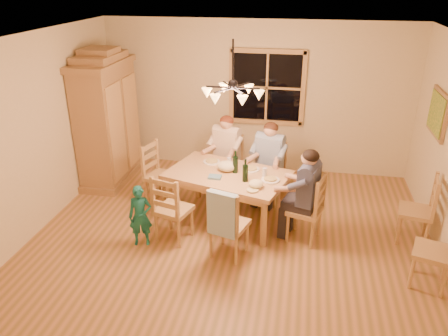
% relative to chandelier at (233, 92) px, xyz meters
% --- Properties ---
extents(floor, '(5.50, 5.50, 0.00)m').
position_rel_chandelier_xyz_m(floor, '(0.00, 0.00, -2.08)').
color(floor, olive).
rests_on(floor, ground).
extents(ceiling, '(5.50, 5.00, 0.02)m').
position_rel_chandelier_xyz_m(ceiling, '(0.00, 0.00, 0.62)').
color(ceiling, white).
rests_on(ceiling, wall_back).
extents(wall_back, '(5.50, 0.02, 2.70)m').
position_rel_chandelier_xyz_m(wall_back, '(0.00, 2.50, -0.73)').
color(wall_back, beige).
rests_on(wall_back, floor).
extents(wall_left, '(0.02, 5.00, 2.70)m').
position_rel_chandelier_xyz_m(wall_left, '(-2.75, 0.00, -0.73)').
color(wall_left, beige).
rests_on(wall_left, floor).
extents(window, '(1.30, 0.06, 1.30)m').
position_rel_chandelier_xyz_m(window, '(0.20, 2.47, -0.53)').
color(window, black).
rests_on(window, wall_back).
extents(painting, '(0.06, 0.78, 0.64)m').
position_rel_chandelier_xyz_m(painting, '(2.71, 1.20, -0.48)').
color(painting, olive).
rests_on(painting, wall_right).
extents(chandelier, '(0.77, 0.68, 0.71)m').
position_rel_chandelier_xyz_m(chandelier, '(0.00, 0.00, 0.00)').
color(chandelier, black).
rests_on(chandelier, ceiling).
extents(armoire, '(0.66, 1.40, 2.30)m').
position_rel_chandelier_xyz_m(armoire, '(-2.42, 1.52, -1.02)').
color(armoire, olive).
rests_on(armoire, floor).
extents(dining_table, '(1.91, 1.47, 0.76)m').
position_rel_chandelier_xyz_m(dining_table, '(-0.15, 0.49, -1.42)').
color(dining_table, '#AA804B').
rests_on(dining_table, floor).
extents(chair_far_left, '(0.54, 0.53, 0.99)m').
position_rel_chandelier_xyz_m(chair_far_left, '(-0.33, 1.37, -1.77)').
color(chair_far_left, '#A47B48').
rests_on(chair_far_left, floor).
extents(chair_far_right, '(0.54, 0.53, 0.99)m').
position_rel_chandelier_xyz_m(chair_far_right, '(0.39, 1.16, -1.77)').
color(chair_far_right, '#A47B48').
rests_on(chair_far_right, floor).
extents(chair_near_left, '(0.54, 0.53, 0.99)m').
position_rel_chandelier_xyz_m(chair_near_left, '(-0.78, -0.16, -1.77)').
color(chair_near_left, '#A47B48').
rests_on(chair_near_left, floor).
extents(chair_near_right, '(0.54, 0.53, 0.99)m').
position_rel_chandelier_xyz_m(chair_near_right, '(0.04, -0.40, -1.77)').
color(chair_near_right, '#A47B48').
rests_on(chair_near_right, floor).
extents(chair_end_left, '(0.53, 0.54, 0.99)m').
position_rel_chandelier_xyz_m(chair_end_left, '(-1.27, 0.82, -1.77)').
color(chair_end_left, '#A47B48').
rests_on(chair_end_left, floor).
extents(chair_end_right, '(0.53, 0.54, 0.99)m').
position_rel_chandelier_xyz_m(chair_end_right, '(0.98, 0.16, -1.77)').
color(chair_end_right, '#A47B48').
rests_on(chair_end_right, floor).
extents(adult_woman, '(0.48, 0.51, 0.87)m').
position_rel_chandelier_xyz_m(adult_woman, '(-0.33, 1.37, -1.24)').
color(adult_woman, beige).
rests_on(adult_woman, floor).
extents(adult_plaid_man, '(0.48, 0.51, 0.87)m').
position_rel_chandelier_xyz_m(adult_plaid_man, '(0.39, 1.16, -1.24)').
color(adult_plaid_man, '#32568A').
rests_on(adult_plaid_man, floor).
extents(adult_slate_man, '(0.51, 0.48, 0.87)m').
position_rel_chandelier_xyz_m(adult_slate_man, '(0.98, 0.16, -1.24)').
color(adult_slate_man, '#424A6B').
rests_on(adult_slate_man, floor).
extents(towel, '(0.39, 0.20, 0.58)m').
position_rel_chandelier_xyz_m(towel, '(-0.02, -0.58, -1.38)').
color(towel, '#94B7C8').
rests_on(towel, chair_near_right).
extents(wine_bottle_a, '(0.08, 0.08, 0.33)m').
position_rel_chandelier_xyz_m(wine_bottle_a, '(-0.04, 0.53, -1.15)').
color(wine_bottle_a, black).
rests_on(wine_bottle_a, dining_table).
extents(wine_bottle_b, '(0.08, 0.08, 0.33)m').
position_rel_chandelier_xyz_m(wine_bottle_b, '(0.14, 0.27, -1.15)').
color(wine_bottle_b, black).
rests_on(wine_bottle_b, dining_table).
extents(plate_woman, '(0.26, 0.26, 0.02)m').
position_rel_chandelier_xyz_m(plate_woman, '(-0.45, 0.82, -1.31)').
color(plate_woman, white).
rests_on(plate_woman, dining_table).
extents(plate_plaid, '(0.26, 0.26, 0.02)m').
position_rel_chandelier_xyz_m(plate_plaid, '(0.17, 0.66, -1.31)').
color(plate_plaid, white).
rests_on(plate_plaid, dining_table).
extents(plate_slate, '(0.26, 0.26, 0.02)m').
position_rel_chandelier_xyz_m(plate_slate, '(0.48, 0.35, -1.31)').
color(plate_slate, white).
rests_on(plate_slate, dining_table).
extents(wine_glass_a, '(0.06, 0.06, 0.14)m').
position_rel_chandelier_xyz_m(wine_glass_a, '(-0.16, 0.73, -1.25)').
color(wine_glass_a, silver).
rests_on(wine_glass_a, dining_table).
extents(wine_glass_b, '(0.06, 0.06, 0.14)m').
position_rel_chandelier_xyz_m(wine_glass_b, '(0.39, 0.45, -1.25)').
color(wine_glass_b, silver).
rests_on(wine_glass_b, dining_table).
extents(cap, '(0.20, 0.20, 0.11)m').
position_rel_chandelier_xyz_m(cap, '(0.31, 0.10, -1.26)').
color(cap, beige).
rests_on(cap, dining_table).
extents(napkin, '(0.21, 0.18, 0.03)m').
position_rel_chandelier_xyz_m(napkin, '(-0.29, 0.29, -1.30)').
color(napkin, teal).
rests_on(napkin, dining_table).
extents(cloth_bundle, '(0.28, 0.22, 0.15)m').
position_rel_chandelier_xyz_m(cloth_bundle, '(-0.17, 0.56, -1.24)').
color(cloth_bundle, beige).
rests_on(cloth_bundle, dining_table).
extents(child, '(0.35, 0.28, 0.86)m').
position_rel_chandelier_xyz_m(child, '(-1.17, -0.37, -1.65)').
color(child, '#186F6C').
rests_on(child, floor).
extents(chair_spare_front, '(0.53, 0.54, 0.99)m').
position_rel_chandelier_xyz_m(chair_spare_front, '(2.45, -0.56, -1.77)').
color(chair_spare_front, '#A47B48').
rests_on(chair_spare_front, floor).
extents(chair_spare_back, '(0.50, 0.51, 0.99)m').
position_rel_chandelier_xyz_m(chair_spare_back, '(2.45, 0.39, -1.77)').
color(chair_spare_back, '#A47B48').
rests_on(chair_spare_back, floor).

